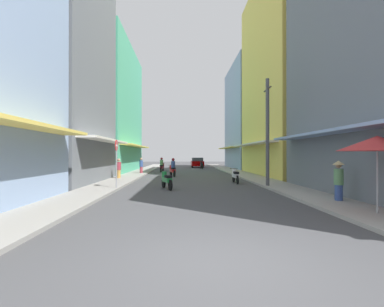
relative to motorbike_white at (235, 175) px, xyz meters
name	(u,v)px	position (x,y,z in m)	size (l,w,h in m)	color
ground_plane	(189,176)	(-2.84, 6.27, -0.50)	(103.71, 103.71, 0.00)	#424244
sidewalk_left	(132,175)	(-7.83, 6.27, -0.44)	(2.05, 55.14, 0.12)	gray
sidewalk_right	(246,175)	(2.14, 6.27, -0.44)	(2.05, 55.14, 0.12)	#9E9991
building_left_mid	(52,65)	(-11.85, 0.13, 7.13)	(7.05, 8.91, 15.28)	slate
building_left_far	(104,110)	(-11.85, 12.16, 6.24)	(7.05, 13.80, 13.49)	#4CB28C
building_right_mid	(290,78)	(6.16, 6.34, 8.22)	(7.05, 12.50, 17.47)	#EFD159
building_right_far	(253,117)	(6.16, 19.09, 6.42)	(7.05, 11.79, 13.85)	#8CA5CC
motorbike_white	(235,175)	(0.00, 0.00, 0.00)	(0.55, 1.81, 0.96)	black
motorbike_maroon	(162,166)	(-5.66, 12.04, 0.20)	(0.55, 1.81, 1.58)	black
motorbike_green	(167,180)	(-4.32, -2.92, 0.00)	(0.78, 1.73, 0.96)	black
motorbike_red	(173,168)	(-4.29, 5.81, 0.20)	(0.68, 1.77, 1.58)	black
motorbike_black	(202,165)	(-0.91, 18.34, 0.00)	(0.55, 1.81, 0.96)	black
parked_car	(197,162)	(-1.23, 23.14, 0.24)	(1.80, 4.12, 1.45)	#8C0000
pedestrian_far	(119,169)	(-8.23, 2.93, 0.28)	(0.34, 0.34, 1.58)	#BF8C3F
pedestrian_crossing	(141,166)	(-7.40, 8.69, 0.28)	(0.34, 0.34, 1.57)	#99333F
pedestrian_midway	(339,179)	(2.47, -7.71, 0.42)	(0.44, 0.44, 1.64)	#334C8C
vendor_umbrella	(377,143)	(2.33, -10.00, 1.69)	(2.25, 2.25, 2.42)	#99999E
utility_pole	(268,132)	(1.37, -2.49, 2.66)	(0.20, 1.20, 6.18)	#4C4C4F
street_sign_no_entry	(116,157)	(-6.96, -3.21, 1.21)	(0.07, 0.60, 2.65)	gray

